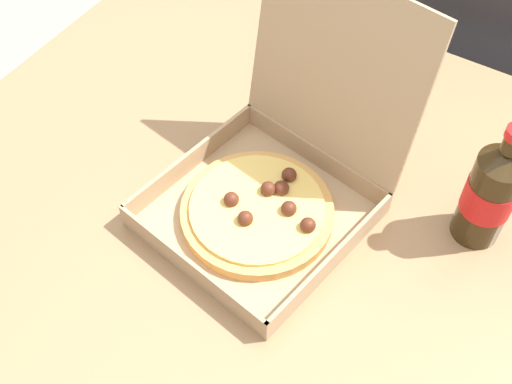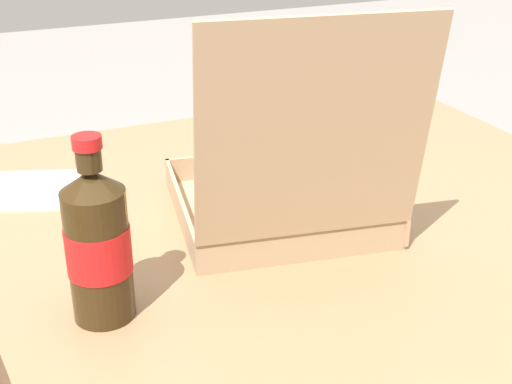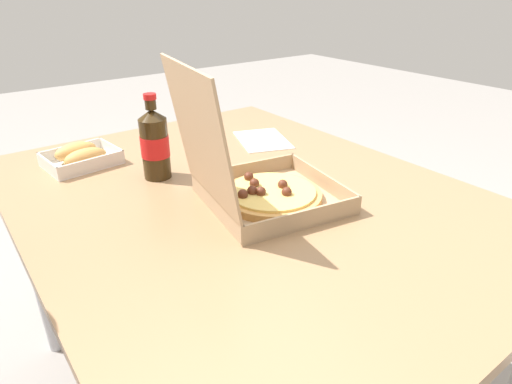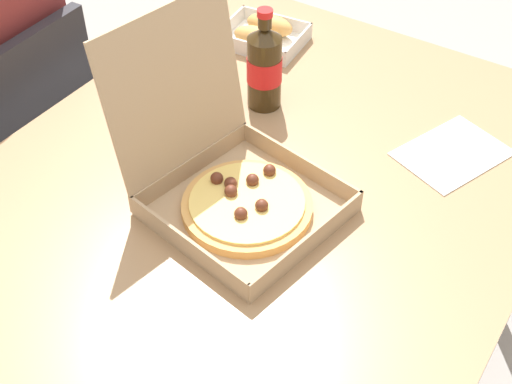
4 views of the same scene
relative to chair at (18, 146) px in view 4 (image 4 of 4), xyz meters
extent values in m
cube|color=#997551|center=(0.00, -0.74, 0.23)|extent=(1.30, 1.00, 0.03)
cylinder|color=#B7B7BC|center=(0.58, -0.31, -0.13)|extent=(0.05, 0.05, 0.69)
cube|color=#232328|center=(0.00, 0.06, -0.05)|extent=(0.42, 0.42, 0.04)
cube|color=#232328|center=(0.00, -0.12, 0.16)|extent=(0.36, 0.04, 0.38)
cylinder|color=#B2B2B7|center=(0.16, 0.24, -0.26)|extent=(0.03, 0.03, 0.43)
cylinder|color=#B2B2B7|center=(0.17, -0.10, -0.26)|extent=(0.03, 0.03, 0.43)
cylinder|color=#B2B2B7|center=(-0.17, -0.11, -0.26)|extent=(0.03, 0.03, 0.43)
cylinder|color=#333847|center=(0.08, 0.22, -0.25)|extent=(0.09, 0.09, 0.45)
cube|color=tan|center=(-0.08, -0.76, 0.25)|extent=(0.34, 0.34, 0.01)
cube|color=tan|center=(-0.10, -0.91, 0.27)|extent=(0.29, 0.06, 0.04)
cube|color=tan|center=(-0.22, -0.74, 0.27)|extent=(0.06, 0.29, 0.04)
cube|color=tan|center=(0.06, -0.79, 0.27)|extent=(0.06, 0.29, 0.04)
cube|color=tan|center=(-0.05, -0.62, 0.27)|extent=(0.29, 0.06, 0.04)
cube|color=tan|center=(-0.05, -0.60, 0.44)|extent=(0.30, 0.10, 0.29)
cylinder|color=tan|center=(-0.08, -0.76, 0.26)|extent=(0.24, 0.24, 0.02)
cylinder|color=#EAC666|center=(-0.08, -0.76, 0.27)|extent=(0.21, 0.21, 0.01)
sphere|color=#562819|center=(-0.08, -0.73, 0.28)|extent=(0.02, 0.02, 0.02)
sphere|color=#562819|center=(-0.03, -0.75, 0.28)|extent=(0.02, 0.02, 0.02)
sphere|color=#562819|center=(-0.07, -0.69, 0.28)|extent=(0.02, 0.02, 0.02)
sphere|color=#562819|center=(-0.06, -0.72, 0.28)|extent=(0.02, 0.02, 0.02)
sphere|color=#562819|center=(-0.08, -0.80, 0.28)|extent=(0.02, 0.02, 0.02)
sphere|color=#562819|center=(0.01, -0.76, 0.28)|extent=(0.02, 0.02, 0.02)
sphere|color=#562819|center=(-0.12, -0.78, 0.28)|extent=(0.02, 0.02, 0.02)
cube|color=white|center=(0.43, -0.47, 0.25)|extent=(0.17, 0.20, 0.00)
cube|color=silver|center=(0.44, -0.57, 0.27)|extent=(0.15, 0.02, 0.03)
cube|color=silver|center=(0.42, -0.38, 0.27)|extent=(0.15, 0.02, 0.03)
cube|color=silver|center=(0.35, -0.48, 0.27)|extent=(0.03, 0.19, 0.03)
cube|color=silver|center=(0.50, -0.47, 0.27)|extent=(0.03, 0.19, 0.03)
ellipsoid|color=tan|center=(0.39, -0.48, 0.28)|extent=(0.07, 0.13, 0.05)
ellipsoid|color=tan|center=(0.46, -0.47, 0.28)|extent=(0.07, 0.13, 0.05)
cylinder|color=#33230F|center=(0.22, -0.61, 0.33)|extent=(0.07, 0.07, 0.16)
cone|color=#33230F|center=(0.22, -0.61, 0.42)|extent=(0.07, 0.07, 0.02)
cylinder|color=#33230F|center=(0.22, -0.61, 0.44)|extent=(0.03, 0.03, 0.02)
cylinder|color=red|center=(0.22, -0.61, 0.46)|extent=(0.03, 0.03, 0.01)
cylinder|color=red|center=(0.22, -0.61, 0.33)|extent=(0.07, 0.07, 0.06)
cube|color=white|center=(0.28, -1.01, 0.25)|extent=(0.25, 0.21, 0.00)
camera|label=1|loc=(0.23, -1.27, 1.07)|focal=45.81mm
camera|label=2|loc=(0.33, 0.09, 0.73)|focal=49.25mm
camera|label=3|loc=(-0.80, -0.18, 0.72)|focal=30.68mm
camera|label=4|loc=(-0.80, -1.26, 1.13)|focal=48.17mm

